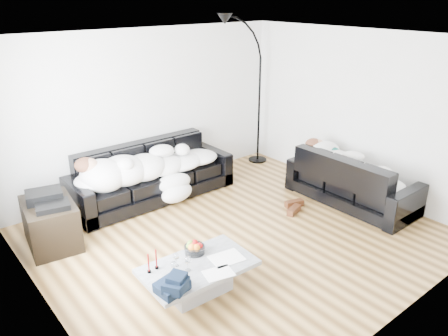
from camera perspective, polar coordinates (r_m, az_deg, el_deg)
ground at (r=6.05m, az=1.82°, el=-8.76°), size 5.00×5.00×0.00m
wall_back at (r=7.27m, az=-9.85°, el=7.40°), size 5.00×0.02×2.60m
wall_left at (r=4.40m, az=-23.48°, el=-4.01°), size 0.02×4.50×2.60m
wall_right at (r=7.32m, az=17.00°, el=6.87°), size 0.02×4.50×2.60m
ceiling at (r=5.22m, az=2.17°, el=16.57°), size 5.00×5.00×0.00m
sofa_back at (r=7.02m, az=-9.38°, el=-0.62°), size 2.62×0.91×0.86m
sofa_right at (r=7.06m, az=16.42°, el=-1.33°), size 0.86×2.00×0.81m
sleeper_back at (r=6.90m, az=-9.28°, el=0.89°), size 2.22×0.77×0.44m
sleeper_right at (r=6.98m, az=16.61°, el=0.36°), size 0.72×1.72×0.42m
teal_cushion at (r=7.24m, az=12.43°, el=2.32°), size 0.42×0.38×0.20m
coffee_table at (r=4.94m, az=-3.38°, el=-14.23°), size 1.25×0.76×0.35m
fruit_bowl at (r=5.00m, az=-3.88°, el=-10.29°), size 0.27×0.27×0.14m
wine_glass_a at (r=4.80m, az=-6.26°, el=-11.82°), size 0.07×0.07×0.15m
wine_glass_b at (r=4.68m, az=-6.60°, el=-12.85°), size 0.07×0.07×0.15m
wine_glass_c at (r=4.71m, az=-4.74°, el=-12.35°), size 0.08×0.08×0.17m
candle_left at (r=4.72m, az=-9.83°, el=-12.21°), size 0.05×0.05×0.22m
candle_right at (r=4.76m, az=-8.84°, el=-11.72°), size 0.04×0.04×0.23m
newspaper_a at (r=4.93m, az=0.34°, el=-11.65°), size 0.40×0.33×0.01m
newspaper_b at (r=4.70m, az=-0.73°, el=-13.55°), size 0.35×0.29×0.01m
navy_jacket at (r=4.38m, az=-6.69°, el=-14.17°), size 0.41×0.39×0.16m
shoes at (r=6.76m, az=9.13°, el=-5.01°), size 0.52×0.41×0.11m
av_cabinet at (r=6.14m, az=-21.67°, el=-6.78°), size 0.71×0.95×0.60m
stereo at (r=5.98m, az=-22.15°, el=-3.70°), size 0.51×0.43×0.13m
floor_lamp at (r=8.30m, az=4.63°, el=8.88°), size 0.95×0.61×2.44m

